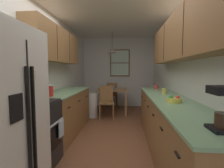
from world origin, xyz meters
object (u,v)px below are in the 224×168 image
object	(u,v)px
dining_chair_far	(112,94)
dining_chair_near	(107,100)
storage_canister	(50,91)
mug_spare	(164,91)
microwave_over_range	(20,46)
mug_by_coffeemaker	(156,87)
dining_table	(112,92)
trash_bin	(91,105)
table_serving_bowl	(112,88)
stove_range	(32,134)
fruit_bowl	(174,100)

from	to	relation	value
dining_chair_far	dining_chair_near	bearing A→B (deg)	-91.46
dining_chair_far	storage_canister	world-z (taller)	storage_canister
dining_chair_far	mug_spare	bearing A→B (deg)	-65.15
microwave_over_range	storage_canister	bearing A→B (deg)	79.54
mug_by_coffeemaker	mug_spare	bearing A→B (deg)	-88.91
dining_table	trash_bin	world-z (taller)	dining_table
dining_chair_far	table_serving_bowl	distance (m)	0.68
stove_range	microwave_over_range	distance (m)	1.20
mug_by_coffeemaker	mug_spare	xyz separation A→B (m)	(0.01, -0.74, 0.00)
dining_chair_far	mug_spare	world-z (taller)	mug_spare
stove_range	fruit_bowl	xyz separation A→B (m)	(1.96, 0.23, 0.47)
dining_table	dining_chair_far	world-z (taller)	dining_chair_far
mug_spare	table_serving_bowl	distance (m)	2.37
table_serving_bowl	mug_spare	bearing A→B (deg)	-60.35
dining_chair_near	dining_chair_far	size ratio (longest dim) A/B	1.00
trash_bin	table_serving_bowl	world-z (taller)	table_serving_bowl
mug_by_coffeemaker	table_serving_bowl	size ratio (longest dim) A/B	0.71
dining_chair_near	microwave_over_range	bearing A→B (deg)	-109.29
dining_chair_far	mug_by_coffeemaker	size ratio (longest dim) A/B	7.69
stove_range	dining_chair_far	size ratio (longest dim) A/B	1.22
trash_bin	storage_canister	size ratio (longest dim) A/B	3.43
microwave_over_range	dining_chair_near	world-z (taller)	microwave_over_range
dining_chair_far	trash_bin	xyz separation A→B (m)	(-0.48, -1.23, -0.16)
dining_table	table_serving_bowl	world-z (taller)	table_serving_bowl
dining_chair_near	mug_by_coffeemaker	xyz separation A→B (m)	(1.25, -0.62, 0.45)
dining_table	mug_by_coffeemaker	bearing A→B (deg)	-47.95
stove_range	mug_spare	xyz separation A→B (m)	(2.01, 1.08, 0.48)
stove_range	mug_spare	size ratio (longest dim) A/B	9.96
mug_spare	dining_chair_near	bearing A→B (deg)	132.89
storage_canister	mug_spare	xyz separation A→B (m)	(2.02, 0.50, -0.05)
dining_chair_near	fruit_bowl	size ratio (longest dim) A/B	4.41
mug_by_coffeemaker	dining_chair_far	bearing A→B (deg)	122.36
dining_table	storage_canister	bearing A→B (deg)	-108.72
dining_chair_far	dining_table	bearing A→B (deg)	-83.84
dining_table	dining_chair_far	distance (m)	0.67
storage_canister	dining_table	bearing A→B (deg)	71.28
stove_range	table_serving_bowl	xyz separation A→B (m)	(0.84, 3.13, 0.31)
microwave_over_range	fruit_bowl	size ratio (longest dim) A/B	3.08
dining_table	mug_by_coffeemaker	size ratio (longest dim) A/B	8.02
mug_spare	fruit_bowl	xyz separation A→B (m)	(-0.05, -0.85, -0.02)
trash_bin	mug_by_coffeemaker	bearing A→B (deg)	-22.17
stove_range	storage_canister	distance (m)	0.79
microwave_over_range	storage_canister	world-z (taller)	microwave_over_range
stove_range	dining_chair_near	size ratio (longest dim) A/B	1.22
dining_table	microwave_over_range	bearing A→B (deg)	-107.21
dining_chair_far	mug_by_coffeemaker	xyz separation A→B (m)	(1.22, -1.93, 0.45)
dining_chair_near	storage_canister	bearing A→B (deg)	-111.89
dining_chair_near	trash_bin	xyz separation A→B (m)	(-0.45, 0.07, -0.16)
trash_bin	mug_by_coffeemaker	xyz separation A→B (m)	(1.70, -0.69, 0.61)
dining_chair_far	fruit_bowl	bearing A→B (deg)	-71.38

